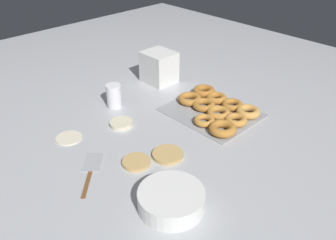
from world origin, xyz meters
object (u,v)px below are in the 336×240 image
object	(u,v)px
pancake_2	(136,162)
batter_bowl	(171,199)
pancake_3	(69,137)
container_stack	(159,67)
paper_cup	(114,96)
donut_tray	(216,109)
pancake_0	(121,123)
pancake_1	(168,155)
spatula	(92,166)

from	to	relation	value
pancake_2	batter_bowl	bearing A→B (deg)	166.44
pancake_3	container_stack	bearing A→B (deg)	-77.18
paper_cup	donut_tray	bearing A→B (deg)	-140.81
pancake_2	container_stack	distance (m)	0.67
pancake_3	paper_cup	bearing A→B (deg)	-73.66
pancake_2	donut_tray	distance (m)	0.47
container_stack	pancake_2	bearing A→B (deg)	130.52
donut_tray	batter_bowl	world-z (taller)	batter_bowl
batter_bowl	paper_cup	size ratio (longest dim) A/B	1.92
pancake_0	donut_tray	size ratio (longest dim) A/B	0.25
pancake_0	pancake_1	world-z (taller)	pancake_0
batter_bowl	paper_cup	distance (m)	0.66
pancake_2	donut_tray	size ratio (longest dim) A/B	0.26
pancake_0	pancake_1	distance (m)	0.28
spatula	container_stack	bearing A→B (deg)	-17.79
pancake_3	donut_tray	xyz separation A→B (m)	(-0.26, -0.56, 0.01)
container_stack	paper_cup	world-z (taller)	container_stack
pancake_3	paper_cup	xyz separation A→B (m)	(0.08, -0.28, 0.05)
batter_bowl	spatula	size ratio (longest dim) A/B	1.04
pancake_0	spatula	size ratio (longest dim) A/B	0.49
pancake_3	paper_cup	distance (m)	0.29
batter_bowl	spatula	world-z (taller)	batter_bowl
pancake_2	batter_bowl	world-z (taller)	batter_bowl
pancake_2	paper_cup	bearing A→B (deg)	-26.43
pancake_1	pancake_2	world-z (taller)	same
pancake_0	pancake_2	xyz separation A→B (m)	(-0.24, 0.12, -0.00)
pancake_0	spatula	distance (m)	0.28
batter_bowl	spatula	xyz separation A→B (m)	(0.32, 0.07, -0.03)
pancake_2	spatula	distance (m)	0.15
container_stack	donut_tray	bearing A→B (deg)	174.63
pancake_2	container_stack	bearing A→B (deg)	-49.48
pancake_2	pancake_3	size ratio (longest dim) A/B	0.99
container_stack	pancake_3	bearing A→B (deg)	102.82
pancake_3	spatula	bearing A→B (deg)	170.87
pancake_2	paper_cup	world-z (taller)	paper_cup
donut_tray	spatula	world-z (taller)	donut_tray
container_stack	spatula	world-z (taller)	container_stack
donut_tray	paper_cup	bearing A→B (deg)	39.19
pancake_0	paper_cup	distance (m)	0.17
pancake_2	pancake_0	bearing A→B (deg)	-26.11
pancake_2	pancake_3	bearing A→B (deg)	16.64
batter_bowl	container_stack	distance (m)	0.88
paper_cup	spatula	size ratio (longest dim) A/B	0.54
pancake_2	pancake_1	bearing A→B (deg)	-112.96
batter_bowl	spatula	distance (m)	0.33
donut_tray	spatula	bearing A→B (deg)	84.61
pancake_3	batter_bowl	bearing A→B (deg)	-176.40
pancake_0	pancake_3	world-z (taller)	pancake_0
pancake_0	pancake_1	xyz separation A→B (m)	(-0.28, 0.01, -0.00)
batter_bowl	donut_tray	bearing A→B (deg)	-63.19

